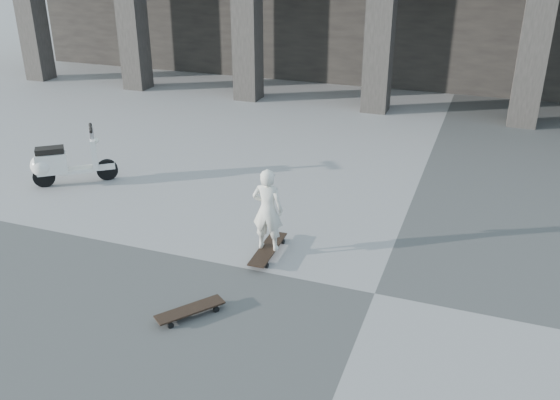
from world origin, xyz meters
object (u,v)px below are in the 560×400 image
(longboard, at_px, (268,249))
(child, at_px, (268,210))
(scooter, at_px, (59,163))
(skateboard_spare, at_px, (190,310))

(longboard, bearing_deg, child, -99.19)
(scooter, bearing_deg, skateboard_spare, -72.41)
(longboard, xyz_separation_m, skateboard_spare, (-0.34, -1.73, -0.00))
(longboard, height_order, scooter, scooter)
(longboard, relative_size, child, 0.88)
(child, bearing_deg, longboard, -10.45)
(longboard, bearing_deg, skateboard_spare, 166.84)
(skateboard_spare, distance_m, child, 1.87)
(longboard, height_order, skateboard_spare, longboard)
(longboard, bearing_deg, scooter, 74.02)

